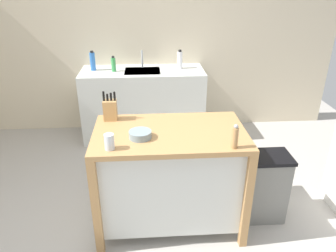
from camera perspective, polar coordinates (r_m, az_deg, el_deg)
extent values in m
plane|color=#ADA8A0|center=(2.86, -4.25, -19.02)|extent=(6.21, 6.21, 0.00)
cube|color=beige|center=(4.36, -4.85, 16.04)|extent=(5.21, 0.10, 2.60)
cube|color=#AD7F4C|center=(2.52, 0.31, -1.32)|extent=(1.20, 0.71, 0.04)
cube|color=silver|center=(2.72, 0.29, -8.76)|extent=(1.10, 0.61, 0.75)
cube|color=#AD7F4C|center=(2.51, -12.59, -14.17)|extent=(0.06, 0.06, 0.85)
cube|color=#AD7F4C|center=(2.59, 13.84, -13.00)|extent=(0.06, 0.06, 0.85)
cube|color=#AD7F4C|center=(3.04, -10.98, -6.35)|extent=(0.06, 0.06, 0.85)
cube|color=#AD7F4C|center=(3.10, 10.42, -5.61)|extent=(0.06, 0.06, 0.85)
cube|color=tan|center=(2.72, -10.19, 2.79)|extent=(0.11, 0.09, 0.17)
cylinder|color=black|center=(2.68, -11.33, 5.21)|extent=(0.02, 0.02, 0.08)
cylinder|color=black|center=(2.68, -10.69, 5.02)|extent=(0.02, 0.02, 0.06)
cylinder|color=black|center=(2.68, -10.07, 5.13)|extent=(0.02, 0.02, 0.07)
cylinder|color=black|center=(2.67, -9.45, 5.23)|extent=(0.02, 0.02, 0.07)
cylinder|color=gray|center=(2.41, -4.87, -1.50)|extent=(0.17, 0.17, 0.05)
cylinder|color=#49555B|center=(2.39, -4.89, -0.98)|extent=(0.14, 0.14, 0.01)
cylinder|color=silver|center=(2.27, -10.35, -2.77)|extent=(0.07, 0.07, 0.11)
cylinder|color=#AD7F4C|center=(2.28, 11.77, -2.10)|extent=(0.04, 0.04, 0.15)
sphere|color=#99999E|center=(2.25, 11.97, -0.07)|extent=(0.03, 0.03, 0.03)
cube|color=slate|center=(2.99, 16.79, -10.48)|extent=(0.34, 0.26, 0.60)
cube|color=black|center=(2.82, 17.58, -5.27)|extent=(0.36, 0.28, 0.03)
cube|color=silver|center=(4.25, -4.35, 3.91)|extent=(1.54, 0.60, 0.90)
cube|color=silver|center=(4.09, -4.55, 9.53)|extent=(0.44, 0.36, 0.03)
cylinder|color=#B7BCC1|center=(4.21, -4.60, 11.75)|extent=(0.02, 0.02, 0.22)
cylinder|color=blue|center=(4.17, -13.20, 11.05)|extent=(0.07, 0.07, 0.22)
cylinder|color=black|center=(4.15, -13.36, 12.67)|extent=(0.04, 0.04, 0.02)
cylinder|color=green|center=(4.08, -9.62, 10.65)|extent=(0.05, 0.05, 0.17)
cylinder|color=black|center=(4.06, -9.72, 11.95)|extent=(0.03, 0.03, 0.02)
cylinder|color=white|center=(4.16, 2.10, 11.58)|extent=(0.06, 0.06, 0.21)
cylinder|color=black|center=(4.13, 2.13, 13.17)|extent=(0.04, 0.04, 0.02)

